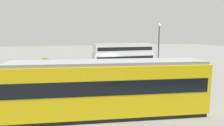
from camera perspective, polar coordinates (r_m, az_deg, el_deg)
name	(u,v)px	position (r m, az deg, el deg)	size (l,w,h in m)	color
ground_plane	(112,69)	(31.83, -0.06, -1.71)	(160.00, 160.00, 0.00)	slate
double_decker_bus	(123,55)	(34.95, 3.31, 2.42)	(10.83, 2.55, 3.89)	white
tram_yellow	(108,87)	(13.19, -1.19, -6.98)	(13.21, 4.89, 3.65)	yellow
pedestrian_near_railing	(94,69)	(26.05, -5.06, -1.79)	(0.43, 0.43, 1.62)	#4C3F2D
pedestrian_crossing	(134,72)	(23.45, 6.32, -2.58)	(0.43, 0.43, 1.80)	black
pedestrian_railing	(89,70)	(26.58, -6.65, -2.03)	(8.53, 0.54, 1.08)	gray
info_sign	(46,63)	(26.74, -18.50, -0.13)	(0.93, 0.31, 2.57)	slate
street_lamp	(159,46)	(26.50, 13.25, 4.78)	(0.36, 0.36, 6.76)	#4C4C51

